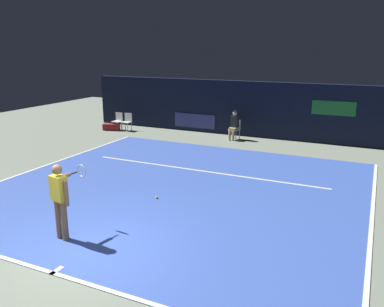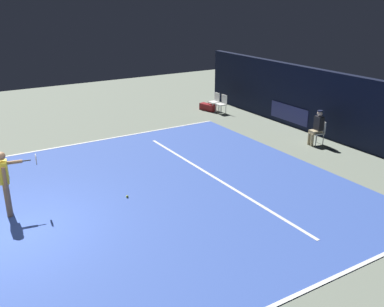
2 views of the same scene
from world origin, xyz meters
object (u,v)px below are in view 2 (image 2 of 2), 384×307
object	(u,v)px
tennis_player	(6,180)
courtside_chair_far	(222,103)
tennis_ball	(127,196)
equipment_bag	(208,107)
line_judge_on_chair	(317,127)
courtside_chair_near	(215,101)

from	to	relation	value
tennis_player	courtside_chair_far	world-z (taller)	tennis_player
courtside_chair_far	tennis_ball	distance (m)	9.72
tennis_ball	equipment_bag	bearing A→B (deg)	133.58
tennis_ball	courtside_chair_far	bearing A→B (deg)	129.04
tennis_player	line_judge_on_chair	distance (m)	10.87
tennis_player	courtside_chair_near	bearing A→B (deg)	119.87
tennis_player	tennis_ball	xyz separation A→B (m)	(0.67, 2.94, -0.94)
courtside_chair_near	tennis_ball	bearing A→B (deg)	-48.38
tennis_player	line_judge_on_chair	world-z (taller)	tennis_player
tennis_player	equipment_bag	world-z (taller)	tennis_player
line_judge_on_chair	equipment_bag	size ratio (longest dim) A/B	1.57
tennis_player	courtside_chair_near	size ratio (longest dim) A/B	1.97
line_judge_on_chair	courtside_chair_near	distance (m)	6.17
tennis_player	tennis_ball	world-z (taller)	tennis_player
line_judge_on_chair	courtside_chair_far	bearing A→B (deg)	-176.06
line_judge_on_chair	equipment_bag	world-z (taller)	line_judge_on_chair
tennis_player	equipment_bag	distance (m)	11.96
line_judge_on_chair	courtside_chair_far	size ratio (longest dim) A/B	1.50
courtside_chair_near	courtside_chair_far	bearing A→B (deg)	4.68
courtside_chair_far	tennis_player	bearing A→B (deg)	-62.54
line_judge_on_chair	equipment_bag	distance (m)	6.44
equipment_bag	tennis_player	bearing A→B (deg)	-73.80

